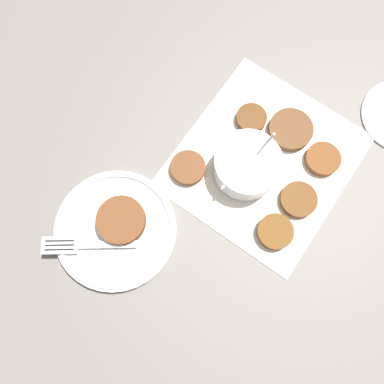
% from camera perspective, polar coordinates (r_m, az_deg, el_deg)
% --- Properties ---
extents(ground_plane, '(4.00, 4.00, 0.00)m').
position_cam_1_polar(ground_plane, '(0.70, 10.47, 7.29)').
color(ground_plane, '#605B56').
extents(napkin, '(0.36, 0.33, 0.00)m').
position_cam_1_polar(napkin, '(0.69, 10.94, 4.73)').
color(napkin, silver).
rests_on(napkin, ground_plane).
extents(sauce_bowl, '(0.13, 0.11, 0.10)m').
position_cam_1_polar(sauce_bowl, '(0.65, 8.27, 3.92)').
color(sauce_bowl, silver).
rests_on(sauce_bowl, napkin).
extents(fritter_0, '(0.08, 0.08, 0.01)m').
position_cam_1_polar(fritter_0, '(0.71, 14.77, 9.17)').
color(fritter_0, brown).
rests_on(fritter_0, napkin).
extents(fritter_1, '(0.06, 0.06, 0.02)m').
position_cam_1_polar(fritter_1, '(0.65, 12.53, -5.93)').
color(fritter_1, brown).
rests_on(fritter_1, napkin).
extents(fritter_2, '(0.06, 0.06, 0.01)m').
position_cam_1_polar(fritter_2, '(0.71, 19.29, 4.77)').
color(fritter_2, brown).
rests_on(fritter_2, napkin).
extents(fritter_3, '(0.06, 0.06, 0.01)m').
position_cam_1_polar(fritter_3, '(0.71, 9.01, 11.01)').
color(fritter_3, '#58351B').
rests_on(fritter_3, napkin).
extents(fritter_4, '(0.06, 0.06, 0.01)m').
position_cam_1_polar(fritter_4, '(0.66, -0.62, 3.71)').
color(fritter_4, brown).
rests_on(fritter_4, napkin).
extents(fritter_5, '(0.06, 0.06, 0.01)m').
position_cam_1_polar(fritter_5, '(0.67, 15.90, -1.13)').
color(fritter_5, brown).
rests_on(fritter_5, napkin).
extents(serving_plate, '(0.21, 0.21, 0.02)m').
position_cam_1_polar(serving_plate, '(0.65, -11.58, -5.61)').
color(serving_plate, silver).
rests_on(serving_plate, ground_plane).
extents(fritter_on_plate, '(0.08, 0.08, 0.02)m').
position_cam_1_polar(fritter_on_plate, '(0.63, -10.73, -4.24)').
color(fritter_on_plate, brown).
rests_on(fritter_on_plate, serving_plate).
extents(fork, '(0.13, 0.12, 0.00)m').
position_cam_1_polar(fork, '(0.65, -16.89, -7.73)').
color(fork, silver).
rests_on(fork, serving_plate).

